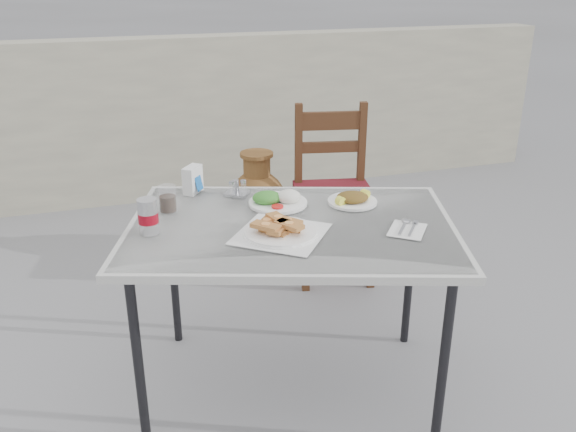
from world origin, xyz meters
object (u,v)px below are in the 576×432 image
object	(u,v)px
cola_glass	(168,200)
condiment_caddy	(237,190)
chair	(334,190)
salad_rice_plate	(277,199)
napkin_holder	(193,180)
terracotta_urn	(258,209)
cafe_table	(291,236)
soda_can	(148,216)
salad_chopped_plate	(352,199)
pide_plate	(281,227)

from	to	relation	value
cola_glass	condiment_caddy	bearing A→B (deg)	16.41
cola_glass	chair	xyz separation A→B (m)	(1.00, 0.68, -0.31)
salad_rice_plate	chair	distance (m)	0.98
napkin_holder	condiment_caddy	size ratio (longest dim) A/B	0.95
chair	cola_glass	bearing A→B (deg)	-133.90
condiment_caddy	cola_glass	bearing A→B (deg)	-163.59
salad_rice_plate	cola_glass	world-z (taller)	cola_glass
chair	napkin_holder	bearing A→B (deg)	-138.15
terracotta_urn	cafe_table	bearing A→B (deg)	-99.11
cafe_table	salad_rice_plate	xyz separation A→B (m)	(0.01, 0.21, 0.08)
salad_rice_plate	cafe_table	bearing A→B (deg)	-91.81
cafe_table	condiment_caddy	world-z (taller)	condiment_caddy
chair	cafe_table	bearing A→B (deg)	-108.84
soda_can	terracotta_urn	distance (m)	1.51
salad_chopped_plate	chair	xyz separation A→B (m)	(0.25, 0.83, -0.28)
soda_can	condiment_caddy	world-z (taller)	soda_can
soda_can	condiment_caddy	distance (m)	0.50
condiment_caddy	cafe_table	bearing A→B (deg)	-70.80
cola_glass	salad_rice_plate	bearing A→B (deg)	-8.70
napkin_holder	condiment_caddy	xyz separation A→B (m)	(0.17, -0.09, -0.04)
pide_plate	chair	xyz separation A→B (m)	(0.63, 1.04, -0.29)
cafe_table	salad_rice_plate	distance (m)	0.22
pide_plate	salad_chopped_plate	world-z (taller)	pide_plate
cafe_table	chair	bearing A→B (deg)	59.37
salad_rice_plate	napkin_holder	xyz separation A→B (m)	(-0.31, 0.25, 0.04)
napkin_holder	chair	size ratio (longest dim) A/B	0.12
chair	soda_can	bearing A→B (deg)	-129.38
pide_plate	napkin_holder	size ratio (longest dim) A/B	3.64
condiment_caddy	terracotta_urn	xyz separation A→B (m)	(0.33, 0.92, -0.48)
cola_glass	pide_plate	bearing A→B (deg)	-44.66
salad_rice_plate	napkin_holder	world-z (taller)	napkin_holder
salad_chopped_plate	condiment_caddy	world-z (taller)	condiment_caddy
pide_plate	soda_can	bearing A→B (deg)	160.82
cola_glass	napkin_holder	size ratio (longest dim) A/B	0.89
terracotta_urn	chair	bearing A→B (deg)	-42.61
cafe_table	napkin_holder	world-z (taller)	napkin_holder
terracotta_urn	pide_plate	bearing A→B (deg)	-101.36
pide_plate	condiment_caddy	bearing A→B (deg)	97.26
cafe_table	napkin_holder	size ratio (longest dim) A/B	12.32
chair	pide_plate	bearing A→B (deg)	-109.58
cola_glass	terracotta_urn	size ratio (longest dim) A/B	0.16
condiment_caddy	chair	size ratio (longest dim) A/B	0.13
chair	salad_chopped_plate	bearing A→B (deg)	-95.32
soda_can	pide_plate	bearing A→B (deg)	-19.18
cafe_table	salad_rice_plate	world-z (taller)	salad_rice_plate
cafe_table	terracotta_urn	bearing A→B (deg)	80.89
cafe_table	soda_can	xyz separation A→B (m)	(-0.53, 0.07, 0.12)
salad_rice_plate	napkin_holder	size ratio (longest dim) A/B	2.05
cola_glass	soda_can	bearing A→B (deg)	-115.65
napkin_holder	chair	world-z (taller)	chair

